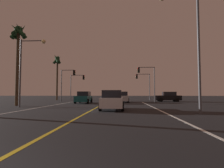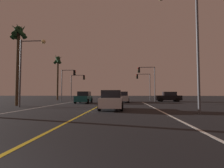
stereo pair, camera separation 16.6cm
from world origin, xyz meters
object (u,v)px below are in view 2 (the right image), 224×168
Objects in this scene: car_lead_same_lane at (112,100)px; palm_tree_left_far at (58,64)px; traffic_light_near_right at (147,76)px; traffic_light_far_right at (143,81)px; traffic_light_far_left at (78,81)px; car_crossing_side at (168,97)px; car_oncoming at (84,97)px; palm_tree_left_mid at (18,39)px; traffic_light_near_left at (68,78)px; street_lamp_right_near at (188,36)px; car_ahead_far at (123,97)px; street_lamp_left_mid at (27,63)px.

palm_tree_left_far is at bearing 31.77° from car_lead_same_lane.
traffic_light_near_right is 5.51m from traffic_light_far_right.
car_lead_same_lane is 21.59m from traffic_light_far_left.
car_crossing_side is 0.84× the size of traffic_light_far_left.
palm_tree_left_mid is (-6.51, -6.01, 6.94)m from car_oncoming.
car_oncoming is at bearing 25.30° from car_lead_same_lane.
street_lamp_right_near is at bearing -50.62° from traffic_light_near_left.
car_lead_same_lane is 15.43m from traffic_light_near_right.
traffic_light_far_right is at bearing -45.77° from car_crossing_side.
street_lamp_right_near is (14.11, -17.19, 1.42)m from traffic_light_near_left.
traffic_light_near_right is at bearing 0.00° from traffic_light_near_left.
traffic_light_far_right is at bearing 22.42° from traffic_light_near_left.
traffic_light_near_right reaches higher than car_oncoming.
palm_tree_left_mid reaches higher than car_ahead_far.
car_ahead_far is 0.79× the size of traffic_light_near_left.
traffic_light_near_left is 1.06× the size of traffic_light_far_left.
traffic_light_near_right is at bearing -22.79° from traffic_light_far_left.
traffic_light_far_right is 22.78m from palm_tree_left_mid.
palm_tree_left_far reaches higher than car_oncoming.
car_oncoming is at bearing 22.91° from traffic_light_near_right.
car_oncoming and car_crossing_side have the same top height.
car_crossing_side is 24.16m from palm_tree_left_mid.
traffic_light_near_left reaches higher than car_oncoming.
palm_tree_left_mid is (-20.01, -11.62, 6.94)m from car_crossing_side.
street_lamp_left_mid is (-14.65, 5.09, -0.84)m from street_lamp_right_near.
traffic_light_near_right is 1.14× the size of traffic_light_far_left.
traffic_light_near_right is 0.68× the size of street_lamp_right_near.
street_lamp_right_near is at bearing -58.57° from traffic_light_far_left.
car_ahead_far is 0.50× the size of street_lamp_right_near.
car_ahead_far is at bearing -3.66° from car_lead_same_lane.
palm_tree_left_far is (-17.81, 1.20, 3.84)m from traffic_light_far_right.
traffic_light_near_right is at bearing -18.85° from car_lead_same_lane.
car_crossing_side is 6.34m from traffic_light_far_right.
car_lead_same_lane is at bearing -13.27° from street_lamp_left_mid.
car_lead_same_lane and car_crossing_side have the same top height.
traffic_light_far_left reaches higher than car_ahead_far.
traffic_light_near_right is (4.03, 1.24, 3.47)m from car_ahead_far.
traffic_light_far_right is at bearing -13.81° from car_lead_same_lane.
traffic_light_near_right is 19.37m from palm_tree_left_mid.
car_crossing_side is 23.33m from palm_tree_left_far.
traffic_light_near_left is 22.28m from street_lamp_right_near.
traffic_light_far_right is (4.02, 6.74, 3.08)m from car_ahead_far.
car_ahead_far is 15.15m from street_lamp_left_mid.
car_ahead_far is 9.92m from traffic_light_near_left.
traffic_light_far_left is at bearing 0.00° from traffic_light_far_right.
street_lamp_right_near is (5.63, -2.96, 4.62)m from car_lead_same_lane.
palm_tree_left_far reaches higher than traffic_light_near_left.
car_ahead_far is 0.61× the size of street_lamp_left_mid.
traffic_light_near_right is 0.60× the size of palm_tree_left_mid.
street_lamp_left_mid is at bearing -78.18° from palm_tree_left_far.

